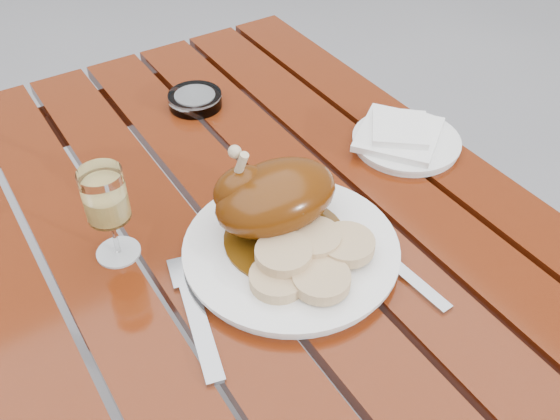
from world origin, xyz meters
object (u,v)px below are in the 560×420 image
object	(u,v)px
table	(265,375)
ashtray	(195,100)
wine_glass	(109,215)
dinner_plate	(291,250)
side_plate	(406,142)

from	to	relation	value
table	ashtray	bearing A→B (deg)	78.62
table	wine_glass	world-z (taller)	wine_glass
table	wine_glass	size ratio (longest dim) A/B	8.26
table	dinner_plate	distance (m)	0.39
side_plate	ashtray	bearing A→B (deg)	128.89
dinner_plate	table	bearing A→B (deg)	97.52
table	ashtray	world-z (taller)	ashtray
dinner_plate	side_plate	world-z (taller)	dinner_plate
dinner_plate	wine_glass	bearing A→B (deg)	146.54
table	ashtray	distance (m)	0.53
dinner_plate	ashtray	size ratio (longest dim) A/B	3.04
ashtray	table	bearing A→B (deg)	-101.38
dinner_plate	wine_glass	world-z (taller)	wine_glass
table	side_plate	distance (m)	0.50
wine_glass	side_plate	world-z (taller)	wine_glass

